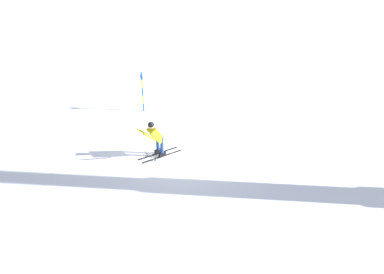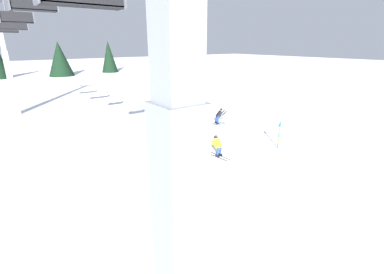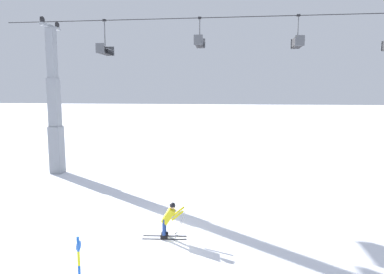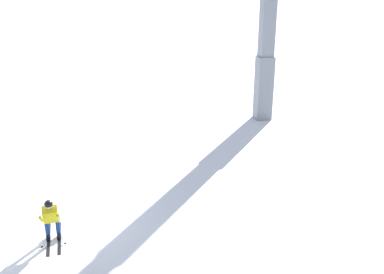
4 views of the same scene
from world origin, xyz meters
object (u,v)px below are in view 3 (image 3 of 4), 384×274
at_px(lift_tower_near, 55,112).
at_px(chairlift_seat_nearest, 104,49).
at_px(skier_carving_main, 169,218).
at_px(trail_marker_pole, 79,269).
at_px(chairlift_seat_second, 199,42).
at_px(chairlift_seat_middle, 296,42).

bearing_deg(lift_tower_near, chairlift_seat_nearest, -0.00).
bearing_deg(skier_carving_main, trail_marker_pole, -108.33).
relative_size(skier_carving_main, chairlift_seat_second, 0.96).
height_order(lift_tower_near, chairlift_seat_middle, lift_tower_near).
bearing_deg(chairlift_seat_second, trail_marker_pole, -96.73).
relative_size(chairlift_seat_second, chairlift_seat_middle, 0.93).
relative_size(chairlift_seat_nearest, trail_marker_pole, 1.14).
relative_size(skier_carving_main, chairlift_seat_middle, 0.90).
xyz_separation_m(lift_tower_near, chairlift_seat_second, (10.08, -0.00, 4.59)).
height_order(lift_tower_near, chairlift_seat_second, lift_tower_near).
xyz_separation_m(chairlift_seat_nearest, chairlift_seat_middle, (12.47, 0.00, 0.27)).
height_order(skier_carving_main, trail_marker_pole, trail_marker_pole).
height_order(skier_carving_main, chairlift_seat_second, chairlift_seat_second).
relative_size(chairlift_seat_middle, trail_marker_pole, 1.00).
xyz_separation_m(skier_carving_main, lift_tower_near, (-9.92, 9.81, 3.52)).
bearing_deg(lift_tower_near, chairlift_seat_middle, -0.00).
bearing_deg(chairlift_seat_nearest, chairlift_seat_middle, 0.00).
xyz_separation_m(lift_tower_near, chairlift_seat_middle, (16.21, -0.00, 4.47)).
bearing_deg(skier_carving_main, chairlift_seat_nearest, 122.22).
bearing_deg(trail_marker_pole, lift_tower_near, 120.02).
height_order(chairlift_seat_nearest, trail_marker_pole, chairlift_seat_nearest).
bearing_deg(trail_marker_pole, chairlift_seat_second, 83.27).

